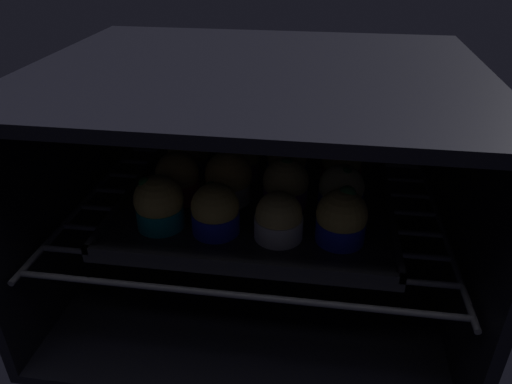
% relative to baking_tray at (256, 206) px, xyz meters
% --- Properties ---
extents(oven_cavity, '(0.59, 0.47, 0.37)m').
position_rel_baking_tray_xyz_m(oven_cavity, '(0.00, 0.05, 0.02)').
color(oven_cavity, black).
rests_on(oven_cavity, ground).
extents(oven_rack, '(0.55, 0.42, 0.01)m').
position_rel_baking_tray_xyz_m(oven_rack, '(0.00, 0.00, -0.01)').
color(oven_rack, '#42424C').
rests_on(oven_rack, oven_cavity).
extents(baking_tray, '(0.40, 0.32, 0.02)m').
position_rel_baking_tray_xyz_m(baking_tray, '(0.00, 0.00, 0.00)').
color(baking_tray, black).
rests_on(baking_tray, oven_rack).
extents(muffin_row0_col0, '(0.07, 0.07, 0.08)m').
position_rel_baking_tray_xyz_m(muffin_row0_col0, '(-0.12, -0.08, 0.04)').
color(muffin_row0_col0, '#0C8C84').
rests_on(muffin_row0_col0, baking_tray).
extents(muffin_row0_col1, '(0.06, 0.06, 0.07)m').
position_rel_baking_tray_xyz_m(muffin_row0_col1, '(-0.04, -0.08, 0.04)').
color(muffin_row0_col1, '#1928B7').
rests_on(muffin_row0_col1, baking_tray).
extents(muffin_row0_col2, '(0.06, 0.06, 0.07)m').
position_rel_baking_tray_xyz_m(muffin_row0_col2, '(0.04, -0.08, 0.03)').
color(muffin_row0_col2, silver).
rests_on(muffin_row0_col2, baking_tray).
extents(muffin_row0_col3, '(0.07, 0.07, 0.08)m').
position_rel_baking_tray_xyz_m(muffin_row0_col3, '(0.12, -0.08, 0.04)').
color(muffin_row0_col3, '#1928B7').
rests_on(muffin_row0_col3, baking_tray).
extents(muffin_row1_col0, '(0.06, 0.06, 0.07)m').
position_rel_baking_tray_xyz_m(muffin_row1_col0, '(-0.12, -0.00, 0.04)').
color(muffin_row1_col0, red).
rests_on(muffin_row1_col0, baking_tray).
extents(muffin_row1_col1, '(0.07, 0.07, 0.08)m').
position_rel_baking_tray_xyz_m(muffin_row1_col1, '(-0.04, 0.00, 0.04)').
color(muffin_row1_col1, silver).
rests_on(muffin_row1_col1, baking_tray).
extents(muffin_row1_col2, '(0.07, 0.07, 0.07)m').
position_rel_baking_tray_xyz_m(muffin_row1_col2, '(0.04, 0.00, 0.04)').
color(muffin_row1_col2, '#7A238C').
rests_on(muffin_row1_col2, baking_tray).
extents(muffin_row1_col3, '(0.06, 0.06, 0.07)m').
position_rel_baking_tray_xyz_m(muffin_row1_col3, '(0.12, -0.00, 0.04)').
color(muffin_row1_col3, '#1928B7').
rests_on(muffin_row1_col3, baking_tray).
extents(muffin_row2_col0, '(0.07, 0.07, 0.07)m').
position_rel_baking_tray_xyz_m(muffin_row2_col0, '(-0.12, 0.08, 0.04)').
color(muffin_row2_col0, '#1928B7').
rests_on(muffin_row2_col0, baking_tray).
extents(muffin_row2_col1, '(0.06, 0.06, 0.07)m').
position_rel_baking_tray_xyz_m(muffin_row2_col1, '(-0.04, 0.08, 0.04)').
color(muffin_row2_col1, '#7A238C').
rests_on(muffin_row2_col1, baking_tray).
extents(muffin_row2_col2, '(0.06, 0.06, 0.07)m').
position_rel_baking_tray_xyz_m(muffin_row2_col2, '(0.04, 0.08, 0.04)').
color(muffin_row2_col2, '#1928B7').
rests_on(muffin_row2_col2, baking_tray).
extents(muffin_row2_col3, '(0.06, 0.06, 0.07)m').
position_rel_baking_tray_xyz_m(muffin_row2_col3, '(0.12, 0.08, 0.04)').
color(muffin_row2_col3, red).
rests_on(muffin_row2_col3, baking_tray).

